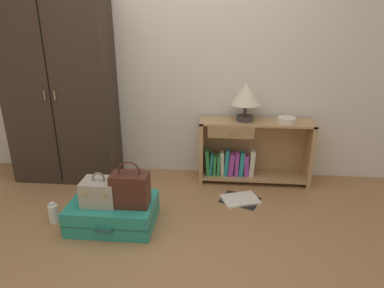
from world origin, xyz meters
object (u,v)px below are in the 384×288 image
(train_case, at_px, (100,192))
(bottle, at_px, (53,213))
(bookshelf, at_px, (249,151))
(table_lamp, at_px, (246,96))
(suitcase_large, at_px, (113,213))
(wardrobe, at_px, (61,90))
(bowl, at_px, (287,120))
(handbag, at_px, (130,189))
(open_book_on_floor, at_px, (240,199))

(train_case, relative_size, bottle, 1.49)
(bookshelf, xyz_separation_m, table_lamp, (-0.06, -0.01, 0.59))
(bookshelf, bearing_deg, table_lamp, -170.88)
(bookshelf, distance_m, suitcase_large, 1.53)
(table_lamp, bearing_deg, bottle, -149.20)
(suitcase_large, bearing_deg, train_case, -155.12)
(table_lamp, distance_m, suitcase_large, 1.67)
(wardrobe, relative_size, suitcase_large, 2.69)
(suitcase_large, distance_m, bottle, 0.52)
(wardrobe, distance_m, bottle, 1.27)
(bowl, xyz_separation_m, train_case, (-1.60, -0.96, -0.36))
(bookshelf, height_order, suitcase_large, bookshelf)
(train_case, height_order, handbag, handbag)
(table_lamp, bearing_deg, open_book_on_floor, -93.93)
(table_lamp, height_order, open_book_on_floor, table_lamp)
(table_lamp, bearing_deg, bowl, -4.82)
(wardrobe, bearing_deg, handbag, -45.16)
(bowl, bearing_deg, bookshelf, 172.71)
(table_lamp, relative_size, handbag, 0.99)
(train_case, height_order, open_book_on_floor, train_case)
(suitcase_large, distance_m, open_book_on_floor, 1.20)
(bowl, height_order, bottle, bowl)
(suitcase_large, xyz_separation_m, bottle, (-0.52, -0.02, -0.02))
(wardrobe, xyz_separation_m, handbag, (0.93, -0.93, -0.59))
(bowl, distance_m, handbag, 1.69)
(handbag, height_order, open_book_on_floor, handbag)
(bookshelf, distance_m, bowl, 0.51)
(wardrobe, xyz_separation_m, table_lamp, (1.87, 0.06, -0.03))
(bottle, bearing_deg, bookshelf, 30.13)
(bowl, distance_m, suitcase_large, 1.87)
(table_lamp, relative_size, bottle, 2.04)
(wardrobe, bearing_deg, bookshelf, 2.22)
(bowl, bearing_deg, suitcase_large, -148.84)
(train_case, bearing_deg, open_book_on_floor, 24.84)
(table_lamp, bearing_deg, wardrobe, -178.01)
(wardrobe, height_order, bowl, wardrobe)
(bowl, xyz_separation_m, handbag, (-1.35, -0.96, -0.33))
(handbag, height_order, bottle, handbag)
(suitcase_large, bearing_deg, handbag, -13.59)
(wardrobe, height_order, bookshelf, wardrobe)
(bowl, height_order, suitcase_large, bowl)
(bowl, height_order, train_case, bowl)
(train_case, relative_size, handbag, 0.72)
(table_lamp, height_order, suitcase_large, table_lamp)
(handbag, bearing_deg, bowl, 35.50)
(wardrobe, relative_size, bottle, 10.23)
(bookshelf, xyz_separation_m, bottle, (-1.69, -0.98, -0.24))
(table_lamp, xyz_separation_m, open_book_on_floor, (-0.03, -0.45, -0.91))
(train_case, distance_m, bottle, 0.50)
(bookshelf, relative_size, train_case, 4.13)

